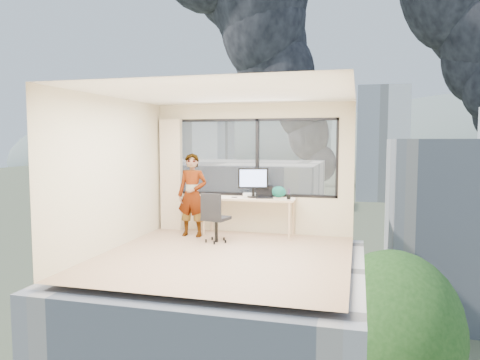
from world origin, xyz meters
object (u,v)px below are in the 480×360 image
(person, at_px, (192,195))
(laptop, at_px, (264,192))
(chair, at_px, (216,217))
(handbag, at_px, (279,192))
(desk, at_px, (249,216))
(game_console, at_px, (250,195))
(monitor, at_px, (253,182))

(person, distance_m, laptop, 1.40)
(chair, relative_size, handbag, 3.31)
(desk, height_order, game_console, game_console)
(chair, bearing_deg, laptop, 57.17)
(chair, bearing_deg, game_console, 78.10)
(person, height_order, laptop, person)
(game_console, xyz_separation_m, laptop, (0.33, -0.19, 0.07))
(handbag, bearing_deg, desk, -162.59)
(desk, bearing_deg, chair, -120.15)
(monitor, bearing_deg, game_console, 109.25)
(desk, bearing_deg, game_console, 93.21)
(monitor, distance_m, handbag, 0.54)
(chair, relative_size, monitor, 1.60)
(desk, height_order, laptop, laptop)
(game_console, xyz_separation_m, handbag, (0.58, -0.03, 0.07))
(desk, distance_m, monitor, 0.68)
(game_console, bearing_deg, person, -162.73)
(monitor, height_order, handbag, monitor)
(desk, distance_m, laptop, 0.58)
(chair, distance_m, handbag, 1.41)
(desk, distance_m, game_console, 0.46)
(desk, xyz_separation_m, monitor, (0.08, 0.06, 0.67))
(monitor, bearing_deg, laptop, -25.12)
(chair, bearing_deg, monitor, 69.62)
(laptop, xyz_separation_m, handbag, (0.25, 0.17, 0.00))
(game_console, bearing_deg, chair, -124.90)
(monitor, xyz_separation_m, laptop, (0.24, -0.05, -0.19))
(monitor, xyz_separation_m, handbag, (0.49, 0.12, -0.18))
(laptop, relative_size, handbag, 1.23)
(monitor, bearing_deg, person, -172.68)
(chair, xyz_separation_m, person, (-0.61, 0.39, 0.34))
(monitor, bearing_deg, chair, -135.22)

